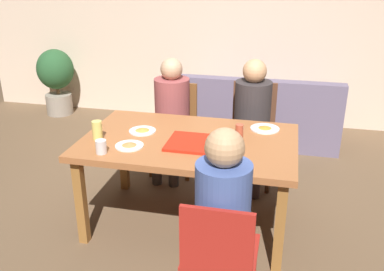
# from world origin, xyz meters

# --- Properties ---
(ground_plane) EXTENTS (20.00, 20.00, 0.00)m
(ground_plane) POSITION_xyz_m (0.00, 0.00, 0.00)
(ground_plane) COLOR brown
(back_wall) EXTENTS (7.33, 0.12, 2.88)m
(back_wall) POSITION_xyz_m (0.00, 2.70, 1.44)
(back_wall) COLOR beige
(back_wall) RESTS_ON ground
(dining_table) EXTENTS (1.68, 1.06, 0.78)m
(dining_table) POSITION_xyz_m (0.00, 0.00, 0.70)
(dining_table) COLOR #A36035
(dining_table) RESTS_ON ground
(chair_0) EXTENTS (0.43, 0.43, 0.87)m
(chair_0) POSITION_xyz_m (0.42, -1.01, 0.49)
(chair_0) COLOR #B0231B
(chair_0) RESTS_ON ground
(person_0) EXTENTS (0.32, 0.50, 1.25)m
(person_0) POSITION_xyz_m (0.42, -0.87, 0.74)
(person_0) COLOR #39413A
(person_0) RESTS_ON ground
(chair_1) EXTENTS (0.45, 0.40, 0.92)m
(chair_1) POSITION_xyz_m (-0.39, 0.99, 0.50)
(chair_1) COLOR brown
(chair_1) RESTS_ON ground
(person_1) EXTENTS (0.35, 0.53, 1.22)m
(person_1) POSITION_xyz_m (-0.39, 0.85, 0.72)
(person_1) COLOR #443D3D
(person_1) RESTS_ON ground
(chair_2) EXTENTS (0.45, 0.45, 0.98)m
(chair_2) POSITION_xyz_m (0.42, 0.96, 0.52)
(chair_2) COLOR brown
(chair_2) RESTS_ON ground
(person_2) EXTENTS (0.34, 0.53, 1.25)m
(person_2) POSITION_xyz_m (0.42, 0.81, 0.74)
(person_2) COLOR #3C2F36
(person_2) RESTS_ON ground
(pizza_box_0) EXTENTS (0.37, 0.37, 0.02)m
(pizza_box_0) POSITION_xyz_m (0.05, -0.09, 0.79)
(pizza_box_0) COLOR #B62311
(pizza_box_0) RESTS_ON dining_table
(plate_0) EXTENTS (0.22, 0.22, 0.03)m
(plate_0) POSITION_xyz_m (-0.41, 0.07, 0.79)
(plate_0) COLOR white
(plate_0) RESTS_ON dining_table
(plate_1) EXTENTS (0.22, 0.22, 0.03)m
(plate_1) POSITION_xyz_m (-0.41, -0.25, 0.79)
(plate_1) COLOR white
(plate_1) RESTS_ON dining_table
(plate_2) EXTENTS (0.24, 0.24, 0.03)m
(plate_2) POSITION_xyz_m (0.57, 0.34, 0.78)
(plate_2) COLOR white
(plate_2) RESTS_ON dining_table
(drinking_glass_0) EXTENTS (0.08, 0.08, 0.15)m
(drinking_glass_0) POSITION_xyz_m (-0.70, -0.16, 0.85)
(drinking_glass_0) COLOR #DDCE65
(drinking_glass_0) RESTS_ON dining_table
(drinking_glass_1) EXTENTS (0.06, 0.06, 0.13)m
(drinking_glass_1) POSITION_xyz_m (0.39, 0.05, 0.84)
(drinking_glass_1) COLOR #B04A31
(drinking_glass_1) RESTS_ON dining_table
(drinking_glass_2) EXTENTS (0.08, 0.08, 0.10)m
(drinking_glass_2) POSITION_xyz_m (-0.56, -0.40, 0.83)
(drinking_glass_2) COLOR silver
(drinking_glass_2) RESTS_ON dining_table
(couch) EXTENTS (1.87, 0.77, 0.84)m
(couch) POSITION_xyz_m (0.43, 1.96, 0.30)
(couch) COLOR slate
(couch) RESTS_ON ground
(potted_plant) EXTENTS (0.51, 0.51, 0.94)m
(potted_plant) POSITION_xyz_m (-2.50, 2.32, 0.55)
(potted_plant) COLOR gray
(potted_plant) RESTS_ON ground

